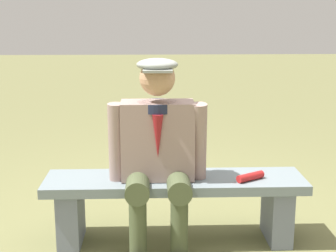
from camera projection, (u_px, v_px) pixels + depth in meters
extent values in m
plane|color=olive|center=(175.00, 240.00, 3.41)|extent=(30.00, 30.00, 0.00)
cube|color=slate|center=(175.00, 182.00, 3.32)|extent=(1.71, 0.42, 0.06)
cube|color=slate|center=(277.00, 212.00, 3.39)|extent=(0.14, 0.35, 0.38)
cube|color=slate|center=(71.00, 215.00, 3.34)|extent=(0.14, 0.35, 0.38)
cube|color=gray|center=(158.00, 140.00, 3.25)|extent=(0.47, 0.23, 0.51)
cylinder|color=#1E2338|center=(157.00, 106.00, 3.20)|extent=(0.26, 0.26, 0.06)
cone|color=maroon|center=(158.00, 136.00, 3.12)|extent=(0.07, 0.07, 0.28)
sphere|color=tan|center=(157.00, 78.00, 3.14)|extent=(0.23, 0.23, 0.23)
ellipsoid|color=gray|center=(157.00, 65.00, 3.12)|extent=(0.26, 0.26, 0.08)
cube|color=gray|center=(158.00, 71.00, 3.03)|extent=(0.18, 0.10, 0.02)
cylinder|color=#495335|center=(178.00, 183.00, 3.19)|extent=(0.15, 0.41, 0.15)
cylinder|color=#495335|center=(179.00, 224.00, 3.13)|extent=(0.11, 0.11, 0.45)
cylinder|color=gray|center=(199.00, 145.00, 3.23)|extent=(0.12, 0.19, 0.57)
cylinder|color=#495335|center=(138.00, 184.00, 3.18)|extent=(0.15, 0.41, 0.15)
cylinder|color=#495335|center=(138.00, 225.00, 3.12)|extent=(0.11, 0.11, 0.45)
cylinder|color=gray|center=(116.00, 146.00, 3.21)|extent=(0.10, 0.15, 0.56)
cylinder|color=#B21E1E|center=(250.00, 177.00, 3.26)|extent=(0.20, 0.15, 0.05)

